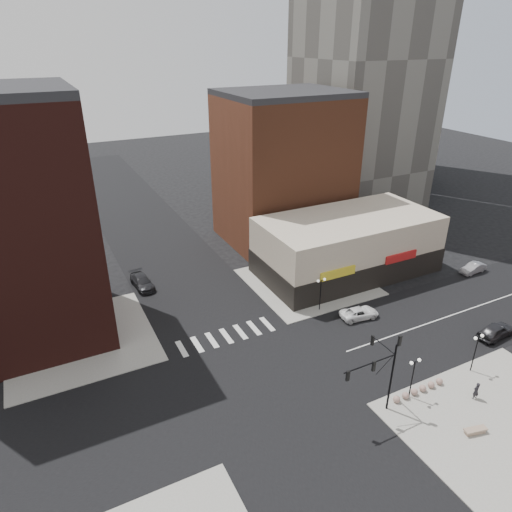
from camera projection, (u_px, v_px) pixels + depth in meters
ground at (261, 381)px, 43.55m from camera, size 240.00×240.00×0.00m
road_ew at (261, 381)px, 43.54m from camera, size 200.00×14.00×0.02m
road_ns at (261, 381)px, 43.54m from camera, size 14.00×200.00×0.02m
sidewalk_nw at (81, 340)px, 49.30m from camera, size 15.00×15.00×0.12m
sidewalk_ne at (308, 282)px, 61.06m from camera, size 15.00×15.00×0.12m
sidewalk_se at (504, 423)px, 38.75m from camera, size 18.00×14.00×0.12m
building_nw at (7, 228)px, 45.28m from camera, size 16.00×15.00×25.00m
building_ne_midrise at (283, 171)px, 70.19m from camera, size 18.00×15.00×22.00m
building_ne_row at (347, 249)px, 62.69m from camera, size 24.20×12.20×8.00m
traffic_signal at (382, 365)px, 38.03m from camera, size 5.59×3.09×7.77m
street_lamp_se_a at (414, 369)px, 40.14m from camera, size 1.22×0.32×4.16m
street_lamp_se_b at (477, 344)px, 43.39m from camera, size 1.22×0.32×4.16m
street_lamp_ne at (321, 286)px, 53.41m from camera, size 1.22×0.32×4.16m
bollard_row at (418, 390)px, 41.84m from camera, size 5.88×0.63×0.63m
white_suv at (359, 313)px, 53.12m from camera, size 4.83×2.71×1.27m
dark_sedan_east at (496, 331)px, 49.62m from camera, size 4.91×2.30×1.62m
silver_sedan at (473, 268)px, 63.30m from camera, size 4.19×1.69×1.35m
dark_sedan_north at (142, 282)px, 59.58m from camera, size 2.58×5.42×1.52m
pedestrian at (476, 391)px, 40.94m from camera, size 0.67×0.47×1.77m
stone_bench at (475, 431)px, 37.62m from camera, size 2.05×1.01×0.46m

